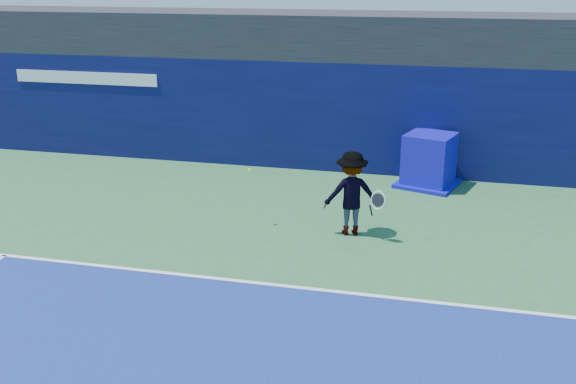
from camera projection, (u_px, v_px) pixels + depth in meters
name	position (u px, v px, depth m)	size (l,w,h in m)	color
ground	(186.00, 380.00, 8.77)	(80.00, 80.00, 0.00)	#2C6338
baseline	(249.00, 282.00, 11.53)	(24.00, 0.10, 0.01)	white
stadium_band	(332.00, 34.00, 18.18)	(36.00, 3.00, 1.20)	black
back_wall_assembly	(324.00, 115.00, 17.94)	(36.00, 1.03, 3.00)	#0B0D3E
equipment_cart	(429.00, 162.00, 16.57)	(1.79, 1.79, 1.37)	#120BA7
tennis_player	(351.00, 193.00, 13.41)	(1.41, 1.00, 1.80)	white
tennis_ball	(249.00, 170.00, 13.74)	(0.07, 0.07, 0.07)	#E9F41B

